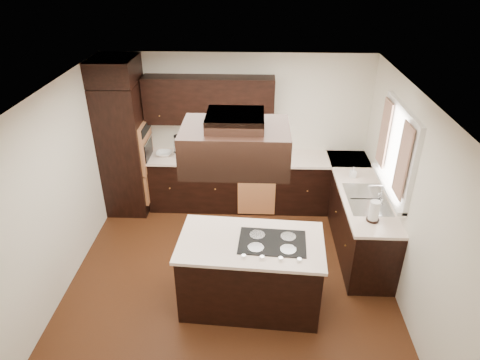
# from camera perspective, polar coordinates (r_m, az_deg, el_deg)

# --- Properties ---
(floor) EXTENTS (4.20, 4.20, 0.02)m
(floor) POSITION_cam_1_polar(r_m,az_deg,el_deg) (5.88, -1.24, -12.80)
(floor) COLOR #5C2F16
(floor) RESTS_ON ground
(ceiling) EXTENTS (4.20, 4.20, 0.02)m
(ceiling) POSITION_cam_1_polar(r_m,az_deg,el_deg) (4.61, -1.57, 11.31)
(ceiling) COLOR white
(ceiling) RESTS_ON ground
(wall_back) EXTENTS (4.20, 0.02, 2.50)m
(wall_back) POSITION_cam_1_polar(r_m,az_deg,el_deg) (7.02, -0.32, 6.68)
(wall_back) COLOR silver
(wall_back) RESTS_ON ground
(wall_front) EXTENTS (4.20, 0.02, 2.50)m
(wall_front) POSITION_cam_1_polar(r_m,az_deg,el_deg) (3.51, -3.63, -20.31)
(wall_front) COLOR silver
(wall_front) RESTS_ON ground
(wall_left) EXTENTS (0.02, 4.20, 2.50)m
(wall_left) POSITION_cam_1_polar(r_m,az_deg,el_deg) (5.66, -23.22, -1.61)
(wall_left) COLOR silver
(wall_left) RESTS_ON ground
(wall_right) EXTENTS (0.02, 4.20, 2.50)m
(wall_right) POSITION_cam_1_polar(r_m,az_deg,el_deg) (5.43, 21.44, -2.54)
(wall_right) COLOR silver
(wall_right) RESTS_ON ground
(oven_column) EXTENTS (0.65, 0.75, 2.12)m
(oven_column) POSITION_cam_1_polar(r_m,az_deg,el_deg) (7.03, -15.11, 3.99)
(oven_column) COLOR black
(oven_column) RESTS_ON floor
(wall_oven_face) EXTENTS (0.05, 0.62, 0.78)m
(wall_oven_face) POSITION_cam_1_polar(r_m,az_deg,el_deg) (6.91, -12.39, 4.44)
(wall_oven_face) COLOR #D88851
(wall_oven_face) RESTS_ON oven_column
(base_cabinets_back) EXTENTS (2.93, 0.60, 0.88)m
(base_cabinets_back) POSITION_cam_1_polar(r_m,az_deg,el_deg) (7.09, -0.14, -0.34)
(base_cabinets_back) COLOR black
(base_cabinets_back) RESTS_ON floor
(base_cabinets_right) EXTENTS (0.60, 2.40, 0.88)m
(base_cabinets_right) POSITION_cam_1_polar(r_m,az_deg,el_deg) (6.49, 15.32, -4.51)
(base_cabinets_right) COLOR black
(base_cabinets_right) RESTS_ON floor
(countertop_back) EXTENTS (2.93, 0.63, 0.04)m
(countertop_back) POSITION_cam_1_polar(r_m,az_deg,el_deg) (6.87, -0.15, 2.95)
(countertop_back) COLOR #FFE4D1
(countertop_back) RESTS_ON base_cabinets_back
(countertop_right) EXTENTS (0.63, 2.40, 0.04)m
(countertop_right) POSITION_cam_1_polar(r_m,az_deg,el_deg) (6.26, 15.73, -0.98)
(countertop_right) COLOR #FFE4D1
(countertop_right) RESTS_ON base_cabinets_right
(upper_cabinets) EXTENTS (2.00, 0.34, 0.72)m
(upper_cabinets) POSITION_cam_1_polar(r_m,az_deg,el_deg) (6.69, -4.15, 10.58)
(upper_cabinets) COLOR black
(upper_cabinets) RESTS_ON wall_back
(dishwasher_front) EXTENTS (0.60, 0.05, 0.72)m
(dishwasher_front) POSITION_cam_1_polar(r_m,az_deg,el_deg) (6.85, 2.21, -1.91)
(dishwasher_front) COLOR #D88851
(dishwasher_front) RESTS_ON floor
(window_frame) EXTENTS (0.06, 1.32, 1.12)m
(window_frame) POSITION_cam_1_polar(r_m,az_deg,el_deg) (5.71, 20.20, 3.78)
(window_frame) COLOR white
(window_frame) RESTS_ON wall_right
(window_pane) EXTENTS (0.00, 1.20, 1.00)m
(window_pane) POSITION_cam_1_polar(r_m,az_deg,el_deg) (5.72, 20.47, 3.77)
(window_pane) COLOR white
(window_pane) RESTS_ON wall_right
(curtain_left) EXTENTS (0.02, 0.34, 0.90)m
(curtain_left) POSITION_cam_1_polar(r_m,az_deg,el_deg) (5.31, 20.88, 2.36)
(curtain_left) COLOR beige
(curtain_left) RESTS_ON wall_right
(curtain_right) EXTENTS (0.02, 0.34, 0.90)m
(curtain_right) POSITION_cam_1_polar(r_m,az_deg,el_deg) (6.04, 18.68, 5.92)
(curtain_right) COLOR beige
(curtain_right) RESTS_ON wall_right
(sink_rim) EXTENTS (0.52, 0.84, 0.01)m
(sink_rim) POSITION_cam_1_polar(r_m,az_deg,el_deg) (5.96, 16.57, -2.45)
(sink_rim) COLOR silver
(sink_rim) RESTS_ON countertop_right
(island) EXTENTS (1.67, 0.98, 0.88)m
(island) POSITION_cam_1_polar(r_m,az_deg,el_deg) (5.25, 1.40, -12.34)
(island) COLOR black
(island) RESTS_ON floor
(island_top) EXTENTS (1.73, 1.04, 0.04)m
(island_top) POSITION_cam_1_polar(r_m,az_deg,el_deg) (4.96, 1.47, -8.34)
(island_top) COLOR #FFE4D1
(island_top) RESTS_ON island
(cooktop) EXTENTS (0.79, 0.56, 0.01)m
(cooktop) POSITION_cam_1_polar(r_m,az_deg,el_deg) (4.94, 4.33, -8.26)
(cooktop) COLOR black
(cooktop) RESTS_ON island_top
(range_hood) EXTENTS (1.05, 0.72, 0.42)m
(range_hood) POSITION_cam_1_polar(r_m,az_deg,el_deg) (4.22, -0.63, 4.49)
(range_hood) COLOR black
(range_hood) RESTS_ON ceiling
(hood_duct) EXTENTS (0.55, 0.50, 0.13)m
(hood_duct) POSITION_cam_1_polar(r_m,az_deg,el_deg) (4.11, -0.65, 7.99)
(hood_duct) COLOR black
(hood_duct) RESTS_ON ceiling
(blender_base) EXTENTS (0.15, 0.15, 0.10)m
(blender_base) POSITION_cam_1_polar(r_m,az_deg,el_deg) (6.89, -8.23, 3.36)
(blender_base) COLOR silver
(blender_base) RESTS_ON countertop_back
(blender_pitcher) EXTENTS (0.13, 0.13, 0.26)m
(blender_pitcher) POSITION_cam_1_polar(r_m,az_deg,el_deg) (6.81, -8.34, 4.73)
(blender_pitcher) COLOR silver
(blender_pitcher) RESTS_ON blender_base
(spice_rack) EXTENTS (0.36, 0.11, 0.30)m
(spice_rack) POSITION_cam_1_polar(r_m,az_deg,el_deg) (6.81, -4.96, 4.17)
(spice_rack) COLOR black
(spice_rack) RESTS_ON countertop_back
(mixing_bowl) EXTENTS (0.26, 0.26, 0.06)m
(mixing_bowl) POSITION_cam_1_polar(r_m,az_deg,el_deg) (7.00, -10.10, 3.48)
(mixing_bowl) COLOR white
(mixing_bowl) RESTS_ON countertop_back
(soap_bottle) EXTENTS (0.10, 0.10, 0.17)m
(soap_bottle) POSITION_cam_1_polar(r_m,az_deg,el_deg) (6.42, 14.85, 1.00)
(soap_bottle) COLOR white
(soap_bottle) RESTS_ON countertop_right
(paper_towel) EXTENTS (0.14, 0.14, 0.27)m
(paper_towel) POSITION_cam_1_polar(r_m,az_deg,el_deg) (5.46, 17.45, -4.00)
(paper_towel) COLOR white
(paper_towel) RESTS_ON countertop_right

